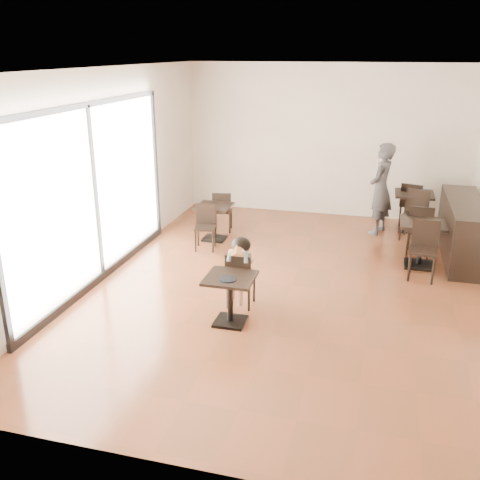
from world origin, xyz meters
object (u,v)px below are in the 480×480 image
(adult_patron, at_px, (381,189))
(chair_back_a, at_px, (412,205))
(child_chair, at_px, (241,279))
(chair_left_b, at_px, (205,228))
(cafe_table_mid, at_px, (421,244))
(chair_back_b, at_px, (414,216))
(child_table, at_px, (230,300))
(cafe_table_left, at_px, (214,222))
(child, at_px, (241,272))
(chair_left_a, at_px, (223,211))
(chair_mid_b, at_px, (423,251))
(chair_mid_a, at_px, (420,230))
(cafe_table_back, at_px, (412,212))

(adult_patron, height_order, chair_back_a, adult_patron)
(child_chair, distance_m, chair_left_b, 2.35)
(cafe_table_mid, xyz_separation_m, chair_back_b, (-0.07, 1.36, 0.08))
(adult_patron, xyz_separation_m, chair_left_b, (-3.01, -1.77, -0.48))
(child_table, xyz_separation_m, cafe_table_left, (-1.20, 3.12, 0.00))
(adult_patron, relative_size, cafe_table_mid, 2.31)
(child, bearing_deg, chair_left_b, 120.81)
(adult_patron, distance_m, chair_left_a, 3.12)
(cafe_table_mid, bearing_deg, chair_back_a, 91.74)
(child_chair, height_order, child, child)
(adult_patron, height_order, chair_mid_b, adult_patron)
(chair_back_b, bearing_deg, chair_left_a, -156.50)
(child, xyz_separation_m, chair_back_b, (2.45, 3.54, -0.04))
(child_table, bearing_deg, child_chair, 90.00)
(child_table, xyz_separation_m, cafe_table_mid, (2.52, 2.73, 0.05))
(cafe_table_mid, relative_size, chair_back_a, 0.83)
(chair_left_a, distance_m, chair_left_b, 1.10)
(chair_mid_b, relative_size, chair_back_a, 0.99)
(chair_left_b, bearing_deg, chair_back_b, 12.21)
(chair_mid_a, height_order, chair_back_b, chair_back_b)
(adult_patron, xyz_separation_m, chair_mid_a, (0.72, -1.06, -0.43))
(chair_back_a, bearing_deg, cafe_table_back, 106.92)
(adult_patron, distance_m, chair_mid_a, 1.35)
(cafe_table_mid, bearing_deg, child_chair, -139.15)
(child_table, distance_m, chair_mid_a, 4.14)
(child_table, distance_m, chair_back_b, 4.77)
(cafe_table_back, height_order, chair_back_a, chair_back_a)
(child_table, distance_m, chair_mid_b, 3.34)
(chair_mid_b, height_order, chair_left_a, chair_mid_b)
(child_chair, height_order, chair_mid_a, chair_mid_a)
(chair_mid_b, height_order, chair_back_a, chair_back_a)
(cafe_table_back, relative_size, chair_mid_b, 0.84)
(child_table, distance_m, child, 0.58)
(child, height_order, cafe_table_back, child)
(child_table, relative_size, chair_mid_b, 0.72)
(chair_left_a, bearing_deg, cafe_table_mid, 155.47)
(chair_left_b, distance_m, chair_back_a, 4.32)
(chair_back_a, bearing_deg, cafe_table_mid, 108.66)
(child, height_order, adult_patron, adult_patron)
(child_table, bearing_deg, child, 90.00)
(cafe_table_mid, relative_size, chair_back_b, 0.83)
(child_table, bearing_deg, cafe_table_back, 62.11)
(chair_back_a, height_order, chair_back_b, same)
(child_chair, bearing_deg, chair_mid_a, -132.78)
(chair_back_b, bearing_deg, child_chair, -107.83)
(cafe_table_back, bearing_deg, child_chair, -120.98)
(cafe_table_mid, bearing_deg, child, -139.15)
(child_chair, xyz_separation_m, chair_mid_a, (2.52, 2.73, 0.06))
(chair_mid_b, bearing_deg, cafe_table_left, 171.55)
(adult_patron, xyz_separation_m, chair_back_a, (0.65, 0.54, -0.42))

